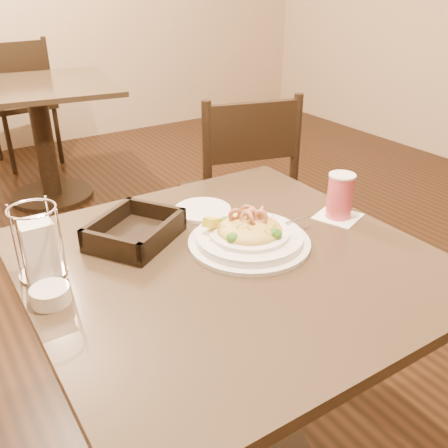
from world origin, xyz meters
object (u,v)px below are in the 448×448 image
dining_chair_near (240,193)px  pasta_bowl (249,235)px  drink_glass (340,196)px  dining_chair_far (22,99)px  napkin_caddy (39,247)px  main_table (228,335)px  background_table (41,122)px  side_plate (203,210)px  butter_ramekin (51,295)px  bread_basket (135,233)px

dining_chair_near → pasta_bowl: 0.91m
pasta_bowl → drink_glass: 0.30m
dining_chair_far → napkin_caddy: size_ratio=5.65×
main_table → drink_glass: size_ratio=6.34×
dining_chair_far → dining_chair_near: bearing=94.6°
background_table → napkin_caddy: (-0.52, -2.15, 0.30)m
pasta_bowl → side_plate: pasta_bowl is taller
pasta_bowl → butter_ramekin: size_ratio=4.23×
main_table → butter_ramekin: butter_ramekin is taller
drink_glass → napkin_caddy: (-0.76, 0.14, 0.01)m
background_table → dining_chair_near: dining_chair_near is taller
background_table → butter_ramekin: (-0.53, -2.27, 0.25)m
main_table → butter_ramekin: 0.47m
dining_chair_far → side_plate: 2.82m
background_table → dining_chair_far: dining_chair_far is taller
pasta_bowl → butter_ramekin: (-0.48, 0.02, -0.01)m
pasta_bowl → bread_basket: (-0.23, 0.17, -0.01)m
drink_glass → side_plate: bearing=142.0°
dining_chair_near → napkin_caddy: size_ratio=5.65×
background_table → drink_glass: bearing=-84.1°
main_table → bread_basket: 0.35m
main_table → side_plate: 0.35m
pasta_bowl → background_table: bearing=88.6°
dining_chair_near → pasta_bowl: bearing=71.8°
side_plate → butter_ramekin: butter_ramekin is taller
dining_chair_far → pasta_bowl: (-0.11, -3.03, 0.27)m
pasta_bowl → butter_ramekin: pasta_bowl is taller
pasta_bowl → bread_basket: pasta_bowl is taller
bread_basket → dining_chair_near: bearing=38.3°
background_table → bread_basket: size_ratio=3.66×
main_table → dining_chair_near: bearing=53.6°
background_table → napkin_caddy: napkin_caddy is taller
dining_chair_near → dining_chair_far: size_ratio=1.00×
bread_basket → butter_ramekin: size_ratio=3.49×
background_table → side_plate: bearing=-91.6°
side_plate → main_table: bearing=-107.1°
dining_chair_far → drink_glass: bearing=88.9°
dining_chair_far → butter_ramekin: 3.07m
butter_ramekin → main_table: bearing=-6.8°
napkin_caddy → pasta_bowl: bearing=-16.7°
background_table → bread_basket: bearing=-97.6°
butter_ramekin → background_table: bearing=76.7°
drink_glass → bread_basket: 0.55m
bread_basket → main_table: bearing=-53.1°
main_table → pasta_bowl: 0.27m
main_table → bread_basket: bearing=126.9°
pasta_bowl → dining_chair_far: bearing=87.8°
napkin_caddy → butter_ramekin: 0.13m
dining_chair_near → drink_glass: (-0.19, -0.74, 0.30)m
background_table → side_plate: 2.08m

